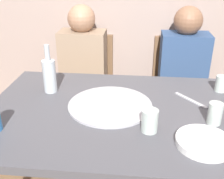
{
  "coord_description": "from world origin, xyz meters",
  "views": [
    {
      "loc": [
        0.04,
        -1.23,
        1.46
      ],
      "look_at": [
        -0.1,
        0.14,
        0.81
      ],
      "focal_mm": 43.59,
      "sensor_mm": 36.0,
      "label": 1
    }
  ],
  "objects_px": {
    "chair_right": "(179,86)",
    "guest_in_sweater": "(82,75)",
    "dining_table": "(129,123)",
    "wine_bottle": "(49,75)",
    "chair_left": "(86,82)",
    "pizza_tray": "(110,105)",
    "tumbler_near": "(150,121)",
    "guest_in_beanie": "(183,79)",
    "table_knife": "(191,100)",
    "plate_stack": "(204,142)",
    "wine_glass": "(215,113)",
    "tumbler_far": "(221,84)"
  },
  "relations": [
    {
      "from": "chair_left",
      "to": "guest_in_sweater",
      "type": "height_order",
      "value": "guest_in_sweater"
    },
    {
      "from": "plate_stack",
      "to": "chair_right",
      "type": "xyz_separation_m",
      "value": [
        0.06,
        1.14,
        -0.26
      ]
    },
    {
      "from": "pizza_tray",
      "to": "chair_left",
      "type": "relative_size",
      "value": 0.5
    },
    {
      "from": "wine_bottle",
      "to": "tumbler_far",
      "type": "relative_size",
      "value": 3.0
    },
    {
      "from": "table_knife",
      "to": "chair_right",
      "type": "height_order",
      "value": "chair_right"
    },
    {
      "from": "plate_stack",
      "to": "table_knife",
      "type": "distance_m",
      "value": 0.4
    },
    {
      "from": "chair_right",
      "to": "pizza_tray",
      "type": "bearing_deg",
      "value": 59.82
    },
    {
      "from": "pizza_tray",
      "to": "tumbler_near",
      "type": "relative_size",
      "value": 4.19
    },
    {
      "from": "tumbler_far",
      "to": "guest_in_sweater",
      "type": "height_order",
      "value": "guest_in_sweater"
    },
    {
      "from": "pizza_tray",
      "to": "table_knife",
      "type": "bearing_deg",
      "value": 13.71
    },
    {
      "from": "chair_right",
      "to": "table_knife",
      "type": "bearing_deg",
      "value": 86.0
    },
    {
      "from": "wine_bottle",
      "to": "chair_right",
      "type": "relative_size",
      "value": 0.31
    },
    {
      "from": "guest_in_beanie",
      "to": "chair_right",
      "type": "bearing_deg",
      "value": -90.0
    },
    {
      "from": "pizza_tray",
      "to": "chair_right",
      "type": "xyz_separation_m",
      "value": [
        0.49,
        0.84,
        -0.25
      ]
    },
    {
      "from": "dining_table",
      "to": "tumbler_near",
      "type": "bearing_deg",
      "value": -60.73
    },
    {
      "from": "dining_table",
      "to": "chair_right",
      "type": "xyz_separation_m",
      "value": [
        0.39,
        0.87,
        -0.17
      ]
    },
    {
      "from": "chair_right",
      "to": "guest_in_sweater",
      "type": "distance_m",
      "value": 0.81
    },
    {
      "from": "dining_table",
      "to": "guest_in_beanie",
      "type": "bearing_deg",
      "value": 61.93
    },
    {
      "from": "wine_glass",
      "to": "chair_left",
      "type": "height_order",
      "value": "chair_left"
    },
    {
      "from": "tumbler_far",
      "to": "wine_bottle",
      "type": "bearing_deg",
      "value": -173.99
    },
    {
      "from": "dining_table",
      "to": "chair_right",
      "type": "height_order",
      "value": "chair_right"
    },
    {
      "from": "wine_bottle",
      "to": "chair_left",
      "type": "height_order",
      "value": "wine_bottle"
    },
    {
      "from": "dining_table",
      "to": "plate_stack",
      "type": "distance_m",
      "value": 0.43
    },
    {
      "from": "tumbler_near",
      "to": "guest_in_beanie",
      "type": "distance_m",
      "value": 0.96
    },
    {
      "from": "tumbler_far",
      "to": "chair_right",
      "type": "height_order",
      "value": "chair_right"
    },
    {
      "from": "tumbler_near",
      "to": "guest_in_sweater",
      "type": "bearing_deg",
      "value": 119.13
    },
    {
      "from": "table_knife",
      "to": "tumbler_near",
      "type": "bearing_deg",
      "value": 104.11
    },
    {
      "from": "chair_right",
      "to": "guest_in_sweater",
      "type": "xyz_separation_m",
      "value": [
        -0.79,
        -0.15,
        0.13
      ]
    },
    {
      "from": "chair_right",
      "to": "guest_in_beanie",
      "type": "relative_size",
      "value": 0.77
    },
    {
      "from": "pizza_tray",
      "to": "table_knife",
      "type": "height_order",
      "value": "pizza_tray"
    },
    {
      "from": "pizza_tray",
      "to": "plate_stack",
      "type": "relative_size",
      "value": 1.89
    },
    {
      "from": "chair_right",
      "to": "guest_in_sweater",
      "type": "relative_size",
      "value": 0.77
    },
    {
      "from": "wine_bottle",
      "to": "table_knife",
      "type": "bearing_deg",
      "value": -2.77
    },
    {
      "from": "dining_table",
      "to": "plate_stack",
      "type": "bearing_deg",
      "value": -38.84
    },
    {
      "from": "table_knife",
      "to": "chair_left",
      "type": "xyz_separation_m",
      "value": [
        -0.74,
        0.73,
        -0.25
      ]
    },
    {
      "from": "wine_glass",
      "to": "pizza_tray",
      "type": "bearing_deg",
      "value": 167.17
    },
    {
      "from": "chair_left",
      "to": "dining_table",
      "type": "bearing_deg",
      "value": 114.71
    },
    {
      "from": "pizza_tray",
      "to": "table_knife",
      "type": "xyz_separation_m",
      "value": [
        0.44,
        0.11,
        -0.0
      ]
    },
    {
      "from": "tumbler_far",
      "to": "plate_stack",
      "type": "distance_m",
      "value": 0.59
    },
    {
      "from": "wine_bottle",
      "to": "tumbler_far",
      "type": "height_order",
      "value": "wine_bottle"
    },
    {
      "from": "pizza_tray",
      "to": "wine_bottle",
      "type": "xyz_separation_m",
      "value": [
        -0.37,
        0.15,
        0.1
      ]
    },
    {
      "from": "dining_table",
      "to": "guest_in_sweater",
      "type": "distance_m",
      "value": 0.83
    },
    {
      "from": "plate_stack",
      "to": "guest_in_sweater",
      "type": "bearing_deg",
      "value": 126.45
    },
    {
      "from": "tumbler_far",
      "to": "plate_stack",
      "type": "height_order",
      "value": "tumbler_far"
    },
    {
      "from": "pizza_tray",
      "to": "plate_stack",
      "type": "xyz_separation_m",
      "value": [
        0.43,
        -0.3,
        0.01
      ]
    },
    {
      "from": "chair_left",
      "to": "tumbler_near",
      "type": "bearing_deg",
      "value": 115.5
    },
    {
      "from": "dining_table",
      "to": "wine_glass",
      "type": "xyz_separation_m",
      "value": [
        0.41,
        -0.08,
        0.13
      ]
    },
    {
      "from": "pizza_tray",
      "to": "tumbler_near",
      "type": "distance_m",
      "value": 0.3
    },
    {
      "from": "plate_stack",
      "to": "table_knife",
      "type": "xyz_separation_m",
      "value": [
        0.01,
        0.4,
        -0.01
      ]
    },
    {
      "from": "tumbler_near",
      "to": "table_knife",
      "type": "bearing_deg",
      "value": 53.65
    }
  ]
}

